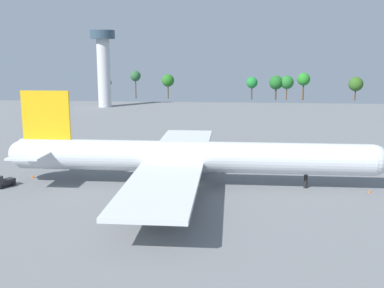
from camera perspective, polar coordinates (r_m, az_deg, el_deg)
The scene contains 8 objects.
ground_plane at distance 89.77m, azimuth -0.00°, elevation -5.07°, with size 290.72×290.72×0.00m, color slate.
cargo_airplane at distance 88.41m, azimuth -0.40°, elevation -1.63°, with size 72.68×65.03×17.98m.
pushback_tractor at distance 95.19m, azimuth -22.22°, elevation -4.30°, with size 3.43×4.23×2.42m.
cargo_loader at distance 114.94m, azimuth 8.21°, elevation -0.90°, with size 3.45×4.43×2.27m.
safety_cone_nose at distance 90.97m, azimuth 20.97°, elevation -5.43°, with size 0.42×0.42×0.60m, color orange.
safety_cone_tail at distance 99.85m, azimuth -18.98°, elevation -3.80°, with size 0.47×0.47×0.67m, color orange.
control_tower at distance 215.74m, azimuth -10.83°, elevation 9.94°, with size 11.02×11.02×34.31m.
tree_line_backdrop at distance 246.55m, azimuth 7.76°, elevation 7.60°, with size 139.50×7.37×14.88m.
Camera 1 is at (7.43, -85.74, 25.54)m, focal length 43.38 mm.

